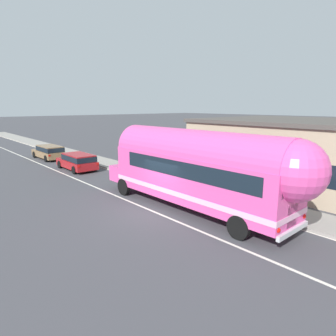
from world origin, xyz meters
The scene contains 7 objects.
ground_plane centered at (0.00, 0.00, 0.00)m, with size 300.00×300.00×0.00m, color #424247.
lane_markings centered at (1.57, 12.00, 0.00)m, with size 3.54×80.00×0.01m.
sidewalk_slab centered at (4.63, 10.00, 0.07)m, with size 2.44×90.00×0.15m, color gray.
roadside_building centered at (11.57, -3.67, 2.17)m, with size 10.30×16.46×4.34m.
painted_bus centered at (1.72, -1.51, 2.30)m, with size 2.72×12.70×4.12m.
car_lead centered at (1.50, 12.03, 0.79)m, with size 2.00×4.43×1.37m.
car_second centered at (1.64, 18.86, 0.79)m, with size 1.97×4.70×1.37m.
Camera 1 is at (-8.88, -11.14, 5.26)m, focal length 31.78 mm.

